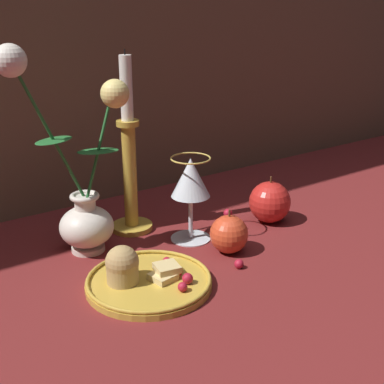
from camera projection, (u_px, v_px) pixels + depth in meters
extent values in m
plane|color=maroon|center=(161.00, 252.00, 0.94)|extent=(2.40, 2.40, 0.00)
cylinder|color=silver|center=(88.00, 248.00, 0.95)|extent=(0.06, 0.06, 0.01)
ellipsoid|color=silver|center=(87.00, 227.00, 0.93)|extent=(0.09, 0.09, 0.07)
cylinder|color=silver|center=(85.00, 205.00, 0.92)|extent=(0.04, 0.04, 0.03)
torus|color=silver|center=(85.00, 196.00, 0.91)|extent=(0.05, 0.05, 0.01)
cylinder|color=#23662D|center=(50.00, 134.00, 0.85)|extent=(0.10, 0.01, 0.23)
ellipsoid|color=#23662D|center=(54.00, 140.00, 0.85)|extent=(0.08, 0.06, 0.00)
sphere|color=silver|center=(10.00, 61.00, 0.78)|extent=(0.05, 0.05, 0.05)
cylinder|color=#23662D|center=(99.00, 146.00, 0.90)|extent=(0.07, 0.02, 0.17)
ellipsoid|color=#23662D|center=(98.00, 151.00, 0.90)|extent=(0.08, 0.06, 0.00)
sphere|color=#EFD67A|center=(115.00, 94.00, 0.88)|extent=(0.05, 0.05, 0.05)
cylinder|color=gold|center=(149.00, 283.00, 0.83)|extent=(0.20, 0.20, 0.01)
torus|color=gold|center=(149.00, 279.00, 0.83)|extent=(0.19, 0.19, 0.01)
cylinder|color=tan|center=(123.00, 272.00, 0.82)|extent=(0.05, 0.05, 0.03)
sphere|color=tan|center=(122.00, 262.00, 0.81)|extent=(0.05, 0.05, 0.05)
cube|color=#DBBC7A|center=(163.00, 277.00, 0.83)|extent=(0.04, 0.04, 0.01)
cube|color=#DBBC7A|center=(167.00, 268.00, 0.83)|extent=(0.04, 0.04, 0.01)
sphere|color=#AD192D|center=(183.00, 287.00, 0.79)|extent=(0.01, 0.01, 0.01)
sphere|color=#AD192D|center=(188.00, 278.00, 0.82)|extent=(0.02, 0.02, 0.02)
sphere|color=#AD192D|center=(178.00, 271.00, 0.84)|extent=(0.02, 0.02, 0.02)
sphere|color=#AD192D|center=(167.00, 261.00, 0.87)|extent=(0.01, 0.01, 0.01)
cylinder|color=silver|center=(191.00, 238.00, 0.99)|extent=(0.07, 0.07, 0.00)
cylinder|color=silver|center=(191.00, 217.00, 0.98)|extent=(0.01, 0.01, 0.08)
cone|color=silver|center=(191.00, 177.00, 0.95)|extent=(0.07, 0.07, 0.07)
cone|color=gold|center=(191.00, 183.00, 0.96)|extent=(0.06, 0.06, 0.05)
torus|color=gold|center=(191.00, 158.00, 0.94)|extent=(0.07, 0.07, 0.00)
cylinder|color=gold|center=(132.00, 227.00, 1.03)|extent=(0.08, 0.08, 0.01)
cylinder|color=gold|center=(130.00, 177.00, 1.00)|extent=(0.03, 0.03, 0.19)
cylinder|color=gold|center=(128.00, 123.00, 0.96)|extent=(0.04, 0.04, 0.01)
cylinder|color=white|center=(126.00, 88.00, 0.94)|extent=(0.02, 0.02, 0.11)
cylinder|color=black|center=(125.00, 52.00, 0.92)|extent=(0.00, 0.00, 0.01)
sphere|color=#D14223|center=(229.00, 234.00, 0.93)|extent=(0.07, 0.07, 0.07)
cylinder|color=#4C3319|center=(229.00, 213.00, 0.92)|extent=(0.00, 0.00, 0.01)
sphere|color=red|center=(270.00, 202.00, 1.06)|extent=(0.08, 0.08, 0.08)
cylinder|color=#4C3319|center=(271.00, 179.00, 1.04)|extent=(0.00, 0.00, 0.01)
sphere|color=#AD192D|center=(239.00, 264.00, 0.88)|extent=(0.02, 0.02, 0.02)
sphere|color=#AD192D|center=(228.00, 213.00, 1.08)|extent=(0.02, 0.02, 0.02)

